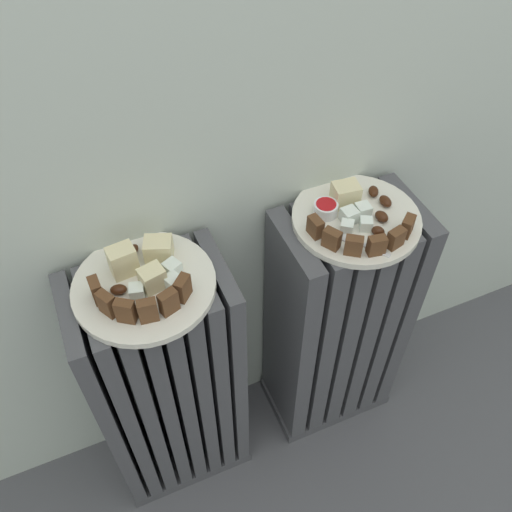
# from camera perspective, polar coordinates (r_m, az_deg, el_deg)

# --- Properties ---
(radiator_left) EXTENTS (0.28, 0.17, 0.63)m
(radiator_left) POSITION_cam_1_polar(r_m,az_deg,el_deg) (1.15, -9.01, -13.22)
(radiator_left) COLOR #47474C
(radiator_left) RESTS_ON ground_plane
(radiator_right) EXTENTS (0.28, 0.17, 0.63)m
(radiator_right) POSITION_cam_1_polar(r_m,az_deg,el_deg) (1.22, 8.28, -7.09)
(radiator_right) COLOR #47474C
(radiator_right) RESTS_ON ground_plane
(plate_left) EXTENTS (0.23, 0.23, 0.01)m
(plate_left) POSITION_cam_1_polar(r_m,az_deg,el_deg) (0.88, -11.48, -3.01)
(plate_left) COLOR silver
(plate_left) RESTS_ON radiator_left
(plate_right) EXTENTS (0.23, 0.23, 0.01)m
(plate_right) POSITION_cam_1_polar(r_m,az_deg,el_deg) (0.98, 10.31, 3.81)
(plate_right) COLOR silver
(plate_right) RESTS_ON radiator_right
(dark_cake_slice_left_0) EXTENTS (0.02, 0.03, 0.04)m
(dark_cake_slice_left_0) POSITION_cam_1_polar(r_m,az_deg,el_deg) (0.86, -16.18, -3.44)
(dark_cake_slice_left_0) COLOR #56351E
(dark_cake_slice_left_0) RESTS_ON plate_left
(dark_cake_slice_left_1) EXTENTS (0.03, 0.03, 0.04)m
(dark_cake_slice_left_1) POSITION_cam_1_polar(r_m,az_deg,el_deg) (0.84, -15.16, -4.80)
(dark_cake_slice_left_1) COLOR #56351E
(dark_cake_slice_left_1) RESTS_ON plate_left
(dark_cake_slice_left_2) EXTENTS (0.03, 0.03, 0.04)m
(dark_cake_slice_left_2) POSITION_cam_1_polar(r_m,az_deg,el_deg) (0.82, -13.34, -5.58)
(dark_cake_slice_left_2) COLOR #56351E
(dark_cake_slice_left_2) RESTS_ON plate_left
(dark_cake_slice_left_3) EXTENTS (0.03, 0.02, 0.04)m
(dark_cake_slice_left_3) POSITION_cam_1_polar(r_m,az_deg,el_deg) (0.81, -11.11, -5.57)
(dark_cake_slice_left_3) COLOR #56351E
(dark_cake_slice_left_3) RESTS_ON plate_left
(dark_cake_slice_left_4) EXTENTS (0.03, 0.02, 0.04)m
(dark_cake_slice_left_4) POSITION_cam_1_polar(r_m,az_deg,el_deg) (0.82, -9.03, -4.74)
(dark_cake_slice_left_4) COLOR #56351E
(dark_cake_slice_left_4) RESTS_ON plate_left
(dark_cake_slice_left_5) EXTENTS (0.03, 0.03, 0.04)m
(dark_cake_slice_left_5) POSITION_cam_1_polar(r_m,az_deg,el_deg) (0.83, -7.58, -3.31)
(dark_cake_slice_left_5) COLOR #56351E
(dark_cake_slice_left_5) RESTS_ON plate_left
(marble_cake_slice_left_0) EXTENTS (0.04, 0.04, 0.05)m
(marble_cake_slice_left_0) POSITION_cam_1_polar(r_m,az_deg,el_deg) (0.88, -13.61, -0.48)
(marble_cake_slice_left_0) COLOR beige
(marble_cake_slice_left_0) RESTS_ON plate_left
(marble_cake_slice_left_1) EXTENTS (0.04, 0.04, 0.04)m
(marble_cake_slice_left_1) POSITION_cam_1_polar(r_m,az_deg,el_deg) (0.85, -10.66, -2.28)
(marble_cake_slice_left_1) COLOR beige
(marble_cake_slice_left_1) RESTS_ON plate_left
(marble_cake_slice_left_2) EXTENTS (0.05, 0.05, 0.04)m
(marble_cake_slice_left_2) POSITION_cam_1_polar(r_m,az_deg,el_deg) (0.89, -10.05, 0.72)
(marble_cake_slice_left_2) COLOR beige
(marble_cake_slice_left_2) RESTS_ON plate_left
(turkish_delight_left_0) EXTENTS (0.03, 0.03, 0.02)m
(turkish_delight_left_0) POSITION_cam_1_polar(r_m,az_deg,el_deg) (0.85, -12.22, -3.61)
(turkish_delight_left_0) COLOR white
(turkish_delight_left_0) RESTS_ON plate_left
(turkish_delight_left_1) EXTENTS (0.03, 0.03, 0.02)m
(turkish_delight_left_1) POSITION_cam_1_polar(r_m,az_deg,el_deg) (0.85, -8.60, -2.66)
(turkish_delight_left_1) COLOR white
(turkish_delight_left_1) RESTS_ON plate_left
(turkish_delight_left_2) EXTENTS (0.03, 0.03, 0.02)m
(turkish_delight_left_2) POSITION_cam_1_polar(r_m,az_deg,el_deg) (0.87, -8.66, -1.26)
(turkish_delight_left_2) COLOR white
(turkish_delight_left_2) RESTS_ON plate_left
(medjool_date_left_0) EXTENTS (0.03, 0.03, 0.01)m
(medjool_date_left_0) POSITION_cam_1_polar(r_m,az_deg,el_deg) (0.87, -14.03, -3.39)
(medjool_date_left_0) COLOR #3D1E0F
(medjool_date_left_0) RESTS_ON plate_left
(medjool_date_left_1) EXTENTS (0.03, 0.03, 0.01)m
(medjool_date_left_1) POSITION_cam_1_polar(r_m,az_deg,el_deg) (0.91, -12.70, 0.51)
(medjool_date_left_1) COLOR #3D1E0F
(medjool_date_left_1) RESTS_ON plate_left
(dark_cake_slice_right_0) EXTENTS (0.02, 0.03, 0.03)m
(dark_cake_slice_right_0) POSITION_cam_1_polar(r_m,az_deg,el_deg) (0.92, 6.15, 3.02)
(dark_cake_slice_right_0) COLOR #56351E
(dark_cake_slice_right_0) RESTS_ON plate_right
(dark_cake_slice_right_1) EXTENTS (0.03, 0.03, 0.03)m
(dark_cake_slice_right_1) POSITION_cam_1_polar(r_m,az_deg,el_deg) (0.90, 7.83, 1.76)
(dark_cake_slice_right_1) COLOR #56351E
(dark_cake_slice_right_1) RESTS_ON plate_right
(dark_cake_slice_right_2) EXTENTS (0.03, 0.03, 0.03)m
(dark_cake_slice_right_2) POSITION_cam_1_polar(r_m,az_deg,el_deg) (0.90, 10.07, 1.06)
(dark_cake_slice_right_2) COLOR #56351E
(dark_cake_slice_right_2) RESTS_ON plate_right
(dark_cake_slice_right_3) EXTENTS (0.03, 0.02, 0.03)m
(dark_cake_slice_right_3) POSITION_cam_1_polar(r_m,az_deg,el_deg) (0.91, 12.37, 1.07)
(dark_cake_slice_right_3) COLOR #56351E
(dark_cake_slice_right_3) RESTS_ON plate_right
(dark_cake_slice_right_4) EXTENTS (0.03, 0.02, 0.03)m
(dark_cake_slice_right_4) POSITION_cam_1_polar(r_m,az_deg,el_deg) (0.93, 14.27, 1.78)
(dark_cake_slice_right_4) COLOR #56351E
(dark_cake_slice_right_4) RESTS_ON plate_right
(dark_cake_slice_right_5) EXTENTS (0.03, 0.03, 0.03)m
(dark_cake_slice_right_5) POSITION_cam_1_polar(r_m,az_deg,el_deg) (0.95, 15.39, 3.00)
(dark_cake_slice_right_5) COLOR #56351E
(dark_cake_slice_right_5) RESTS_ON plate_right
(marble_cake_slice_right_0) EXTENTS (0.05, 0.04, 0.04)m
(marble_cake_slice_right_0) POSITION_cam_1_polar(r_m,az_deg,el_deg) (0.98, 9.23, 6.33)
(marble_cake_slice_right_0) COLOR beige
(marble_cake_slice_right_0) RESTS_ON plate_right
(turkish_delight_right_0) EXTENTS (0.03, 0.03, 0.02)m
(turkish_delight_right_0) POSITION_cam_1_polar(r_m,az_deg,el_deg) (0.97, 10.99, 4.64)
(turkish_delight_right_0) COLOR white
(turkish_delight_right_0) RESTS_ON plate_right
(turkish_delight_right_1) EXTENTS (0.03, 0.03, 0.02)m
(turkish_delight_right_1) POSITION_cam_1_polar(r_m,az_deg,el_deg) (0.94, 9.39, 2.98)
(turkish_delight_right_1) COLOR white
(turkish_delight_right_1) RESTS_ON plate_right
(turkish_delight_right_2) EXTENTS (0.03, 0.03, 0.03)m
(turkish_delight_right_2) POSITION_cam_1_polar(r_m,az_deg,el_deg) (0.95, 9.62, 4.13)
(turkish_delight_right_2) COLOR white
(turkish_delight_right_2) RESTS_ON plate_right
(turkish_delight_right_3) EXTENTS (0.03, 0.03, 0.02)m
(turkish_delight_right_3) POSITION_cam_1_polar(r_m,az_deg,el_deg) (0.95, 11.30, 3.26)
(turkish_delight_right_3) COLOR white
(turkish_delight_right_3) RESTS_ON plate_right
(medjool_date_right_0) EXTENTS (0.03, 0.03, 0.02)m
(medjool_date_right_0) POSITION_cam_1_polar(r_m,az_deg,el_deg) (1.02, 12.05, 6.55)
(medjool_date_right_0) COLOR #3D1E0F
(medjool_date_right_0) RESTS_ON plate_right
(medjool_date_right_1) EXTENTS (0.02, 0.03, 0.02)m
(medjool_date_right_1) POSITION_cam_1_polar(r_m,az_deg,el_deg) (1.00, 13.24, 5.53)
(medjool_date_right_1) COLOR #3D1E0F
(medjool_date_right_1) RESTS_ON plate_right
(medjool_date_right_2) EXTENTS (0.02, 0.03, 0.02)m
(medjool_date_right_2) POSITION_cam_1_polar(r_m,az_deg,el_deg) (0.97, 12.86, 4.00)
(medjool_date_right_2) COLOR #3D1E0F
(medjool_date_right_2) RESTS_ON plate_right
(medjool_date_right_3) EXTENTS (0.03, 0.03, 0.02)m
(medjool_date_right_3) POSITION_cam_1_polar(r_m,az_deg,el_deg) (0.94, 12.50, 2.53)
(medjool_date_right_3) COLOR #3D1E0F
(medjool_date_right_3) RESTS_ON plate_right
(jam_bowl_right) EXTENTS (0.04, 0.04, 0.02)m
(jam_bowl_right) POSITION_cam_1_polar(r_m,az_deg,el_deg) (0.96, 7.21, 4.91)
(jam_bowl_right) COLOR white
(jam_bowl_right) RESTS_ON plate_right
(fork) EXTENTS (0.06, 0.08, 0.00)m
(fork) POSITION_cam_1_polar(r_m,az_deg,el_deg) (0.93, 10.63, 1.35)
(fork) COLOR silver
(fork) RESTS_ON plate_right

